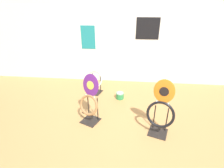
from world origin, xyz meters
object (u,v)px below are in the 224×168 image
(toilet_seat_display_purple_note, at_px, (90,102))
(toilet_seat_display_white_plain, at_px, (95,76))
(toilet_seat_display_orange_sun, at_px, (161,111))
(paint_can, at_px, (120,95))

(toilet_seat_display_purple_note, relative_size, toilet_seat_display_white_plain, 0.99)
(toilet_seat_display_purple_note, height_order, toilet_seat_display_orange_sun, toilet_seat_display_orange_sun)
(toilet_seat_display_purple_note, distance_m, toilet_seat_display_white_plain, 1.05)
(toilet_seat_display_purple_note, xyz_separation_m, paint_can, (0.46, 0.80, -0.32))
(toilet_seat_display_orange_sun, height_order, paint_can, toilet_seat_display_orange_sun)
(toilet_seat_display_purple_note, bearing_deg, toilet_seat_display_orange_sun, -9.81)
(toilet_seat_display_orange_sun, xyz_separation_m, paint_can, (-0.67, 1.00, -0.35))
(toilet_seat_display_purple_note, bearing_deg, paint_can, 60.04)
(toilet_seat_display_purple_note, xyz_separation_m, toilet_seat_display_orange_sun, (1.13, -0.20, 0.03))
(paint_can, bearing_deg, toilet_seat_display_purple_note, -119.96)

